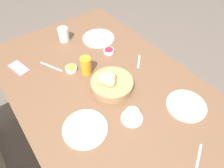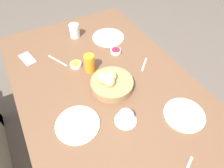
# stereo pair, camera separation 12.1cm
# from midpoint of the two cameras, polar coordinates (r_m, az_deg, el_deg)

# --- Properties ---
(ground_plane) EXTENTS (10.00, 10.00, 0.00)m
(ground_plane) POSITION_cam_midpoint_polar(r_m,az_deg,el_deg) (1.90, -3.65, -15.41)
(ground_plane) COLOR #564C44
(dining_table) EXTENTS (1.60, 1.05, 0.77)m
(dining_table) POSITION_cam_midpoint_polar(r_m,az_deg,el_deg) (1.32, -5.07, -2.18)
(dining_table) COLOR brown
(dining_table) RESTS_ON ground_plane
(bread_basket) EXTENTS (0.26, 0.26, 0.11)m
(bread_basket) POSITION_cam_midpoint_polar(r_m,az_deg,el_deg) (1.20, -3.14, 0.06)
(bread_basket) COLOR #99754C
(bread_basket) RESTS_ON dining_table
(plate_near_left) EXTENTS (0.23, 0.23, 0.01)m
(plate_near_left) POSITION_cam_midpoint_polar(r_m,az_deg,el_deg) (1.19, 17.76, -6.04)
(plate_near_left) COLOR silver
(plate_near_left) RESTS_ON dining_table
(plate_near_right) EXTENTS (0.25, 0.25, 0.01)m
(plate_near_right) POSITION_cam_midpoint_polar(r_m,az_deg,el_deg) (1.60, -6.09, 12.79)
(plate_near_right) COLOR silver
(plate_near_right) RESTS_ON dining_table
(plate_far_center) EXTENTS (0.24, 0.24, 0.01)m
(plate_far_center) POSITION_cam_midpoint_polar(r_m,az_deg,el_deg) (1.08, -10.95, -12.62)
(plate_far_center) COLOR silver
(plate_far_center) RESTS_ON dining_table
(juice_glass) EXTENTS (0.07, 0.07, 0.12)m
(juice_glass) POSITION_cam_midpoint_polar(r_m,az_deg,el_deg) (1.29, -10.08, 4.99)
(juice_glass) COLOR orange
(juice_glass) RESTS_ON dining_table
(water_tumbler) EXTENTS (0.08, 0.08, 0.11)m
(water_tumbler) POSITION_cam_midpoint_polar(r_m,az_deg,el_deg) (1.61, -15.83, 13.35)
(water_tumbler) COLOR silver
(water_tumbler) RESTS_ON dining_table
(coffee_cup) EXTENTS (0.12, 0.12, 0.06)m
(coffee_cup) POSITION_cam_midpoint_polar(r_m,az_deg,el_deg) (1.07, 2.56, -9.24)
(coffee_cup) COLOR white
(coffee_cup) RESTS_ON dining_table
(jam_bowl_berry) EXTENTS (0.08, 0.08, 0.03)m
(jam_bowl_berry) POSITION_cam_midpoint_polar(r_m,az_deg,el_deg) (1.46, -3.30, 9.29)
(jam_bowl_berry) COLOR white
(jam_bowl_berry) RESTS_ON dining_table
(jam_bowl_honey) EXTENTS (0.08, 0.08, 0.03)m
(jam_bowl_honey) POSITION_cam_midpoint_polar(r_m,az_deg,el_deg) (1.36, -14.08, 4.15)
(jam_bowl_honey) COLOR white
(jam_bowl_honey) RESTS_ON dining_table
(fork_silver) EXTENTS (0.17, 0.09, 0.00)m
(fork_silver) POSITION_cam_midpoint_polar(r_m,az_deg,el_deg) (1.43, -19.34, 4.59)
(fork_silver) COLOR #B7B7BC
(fork_silver) RESTS_ON dining_table
(knife_silver) EXTENTS (0.09, 0.17, 0.00)m
(knife_silver) POSITION_cam_midpoint_polar(r_m,az_deg,el_deg) (1.05, 20.17, -20.21)
(knife_silver) COLOR #B7B7BC
(knife_silver) RESTS_ON dining_table
(spoon_coffee) EXTENTS (0.10, 0.11, 0.00)m
(spoon_coffee) POSITION_cam_midpoint_polar(r_m,az_deg,el_deg) (1.40, 5.25, 6.34)
(spoon_coffee) COLOR #B7B7BC
(spoon_coffee) RESTS_ON dining_table
(cell_phone) EXTENTS (0.16, 0.11, 0.01)m
(cell_phone) POSITION_cam_midpoint_polar(r_m,az_deg,el_deg) (1.50, -27.20, 3.97)
(cell_phone) COLOR pink
(cell_phone) RESTS_ON dining_table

